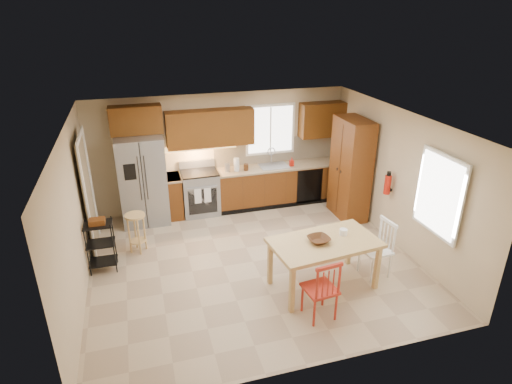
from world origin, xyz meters
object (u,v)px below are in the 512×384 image
object	(u,v)px
dining_table	(323,264)
bar_stool	(137,233)
range_stove	(200,193)
chair_red	(320,288)
utility_cart	(101,246)
chair_white	(376,249)
table_bowl	(319,242)
soap_bottle	(292,162)
pantry	(351,169)
table_jar	(343,233)
refrigerator	(143,180)
fire_extinguisher	(387,185)

from	to	relation	value
dining_table	bar_stool	world-z (taller)	dining_table
dining_table	range_stove	bearing A→B (deg)	107.96
chair_red	utility_cart	xyz separation A→B (m)	(-3.02, 2.12, -0.03)
chair_white	table_bowl	world-z (taller)	chair_white
soap_bottle	utility_cart	distance (m)	4.33
soap_bottle	table_bowl	size ratio (longest dim) A/B	0.57
pantry	table_jar	world-z (taller)	pantry
refrigerator	pantry	distance (m)	4.23
range_stove	soap_bottle	distance (m)	2.10
soap_bottle	dining_table	size ratio (longest dim) A/B	0.12
bar_stool	utility_cart	world-z (taller)	utility_cart
fire_extinguisher	table_jar	bearing A→B (deg)	-143.78
refrigerator	bar_stool	size ratio (longest dim) A/B	2.46
fire_extinguisher	refrigerator	bearing A→B (deg)	155.48
refrigerator	bar_stool	xyz separation A→B (m)	(-0.21, -1.19, -0.54)
soap_bottle	chair_white	world-z (taller)	soap_bottle
chair_red	table_jar	distance (m)	1.10
refrigerator	table_bowl	bearing A→B (deg)	-51.46
dining_table	table_bowl	xyz separation A→B (m)	(-0.10, 0.00, 0.41)
refrigerator	dining_table	size ratio (longest dim) A/B	1.10
chair_white	table_jar	world-z (taller)	chair_white
range_stove	utility_cart	bearing A→B (deg)	-139.06
bar_stool	utility_cart	bearing A→B (deg)	-120.67
refrigerator	pantry	size ratio (longest dim) A/B	0.87
soap_bottle	pantry	distance (m)	1.31
chair_white	utility_cart	xyz separation A→B (m)	(-4.32, 1.42, -0.03)
fire_extinguisher	chair_red	size ratio (longest dim) A/B	0.37
pantry	utility_cart	size ratio (longest dim) A/B	2.31
range_stove	table_jar	distance (m)	3.56
soap_bottle	fire_extinguisher	distance (m)	2.27
refrigerator	chair_white	distance (m)	4.68
soap_bottle	table_bowl	world-z (taller)	soap_bottle
refrigerator	fire_extinguisher	bearing A→B (deg)	-24.52
refrigerator	table_jar	size ratio (longest dim) A/B	12.22
chair_white	utility_cart	world-z (taller)	chair_white
bar_stool	range_stove	bearing A→B (deg)	64.61
soap_bottle	bar_stool	distance (m)	3.64
bar_stool	utility_cart	size ratio (longest dim) A/B	0.82
pantry	dining_table	world-z (taller)	pantry
fire_extinguisher	table_bowl	bearing A→B (deg)	-148.82
dining_table	table_bowl	distance (m)	0.42
soap_bottle	chair_red	distance (m)	3.88
pantry	chair_red	bearing A→B (deg)	-124.01
soap_bottle	dining_table	xyz separation A→B (m)	(-0.61, -3.08, -0.59)
refrigerator	pantry	world-z (taller)	pantry
fire_extinguisher	table_jar	xyz separation A→B (m)	(-1.40, -1.02, -0.25)
range_stove	utility_cart	size ratio (longest dim) A/B	1.01
range_stove	pantry	distance (m)	3.19
refrigerator	table_jar	distance (m)	4.20
refrigerator	soap_bottle	size ratio (longest dim) A/B	9.53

